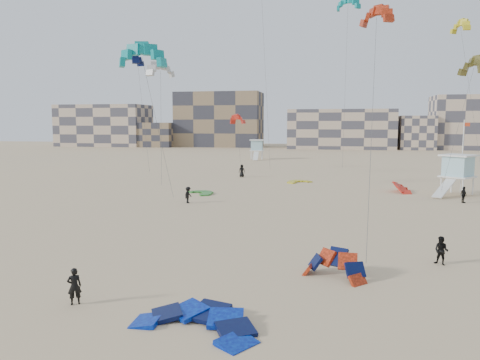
% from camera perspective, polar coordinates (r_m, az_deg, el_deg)
% --- Properties ---
extents(ground, '(320.00, 320.00, 0.00)m').
position_cam_1_polar(ground, '(22.83, -11.43, -13.37)').
color(ground, tan).
rests_on(ground, ground).
extents(kite_ground_blue, '(5.85, 6.02, 1.71)m').
position_cam_1_polar(kite_ground_blue, '(19.07, -5.31, -17.47)').
color(kite_ground_blue, '#003EBD').
rests_on(kite_ground_blue, ground).
extents(kite_ground_orange, '(4.36, 4.34, 3.27)m').
position_cam_1_polar(kite_ground_orange, '(24.94, 11.34, -11.59)').
color(kite_ground_orange, '#FF3918').
rests_on(kite_ground_orange, ground).
extents(kite_ground_green, '(4.69, 4.69, 0.60)m').
position_cam_1_polar(kite_ground_green, '(52.58, -4.78, -1.68)').
color(kite_ground_green, '#268732').
rests_on(kite_ground_green, ground).
extents(kite_ground_red_far, '(3.71, 3.56, 3.47)m').
position_cam_1_polar(kite_ground_red_far, '(56.80, 19.16, -1.40)').
color(kite_ground_red_far, '#E43300').
rests_on(kite_ground_red_far, ground).
extents(kite_ground_yellow, '(4.59, 4.62, 0.58)m').
position_cam_1_polar(kite_ground_yellow, '(62.79, 7.18, -0.30)').
color(kite_ground_yellow, gold).
rests_on(kite_ground_yellow, ground).
extents(kitesurfer_main, '(0.72, 0.67, 1.64)m').
position_cam_1_polar(kitesurfer_main, '(22.07, -19.54, -12.10)').
color(kitesurfer_main, black).
rests_on(kitesurfer_main, ground).
extents(kitesurfer_b, '(0.99, 0.93, 1.61)m').
position_cam_1_polar(kitesurfer_b, '(28.64, 23.34, -7.92)').
color(kitesurfer_b, black).
rests_on(kitesurfer_b, ground).
extents(kitesurfer_c, '(0.82, 1.16, 1.63)m').
position_cam_1_polar(kitesurfer_c, '(46.50, -6.34, -1.82)').
color(kitesurfer_c, black).
rests_on(kitesurfer_c, ground).
extents(kitesurfer_d, '(0.65, 1.03, 1.64)m').
position_cam_1_polar(kitesurfer_d, '(51.32, 25.60, -1.63)').
color(kitesurfer_d, black).
rests_on(kitesurfer_d, ground).
extents(kitesurfer_e, '(1.04, 0.83, 1.86)m').
position_cam_1_polar(kitesurfer_e, '(68.32, 0.22, 1.13)').
color(kitesurfer_e, black).
rests_on(kitesurfer_e, ground).
extents(kite_fly_teal_a, '(4.48, 6.03, 13.48)m').
position_cam_1_polar(kite_fly_teal_a, '(40.94, -11.86, 14.41)').
color(kite_fly_teal_a, '#089990').
rests_on(kite_fly_teal_a, ground).
extents(kite_fly_orange, '(4.60, 24.35, 17.61)m').
position_cam_1_polar(kite_fly_orange, '(46.38, 16.31, 18.51)').
color(kite_fly_orange, '#FF3918').
rests_on(kite_fly_orange, ground).
extents(kite_fly_grey, '(4.70, 4.74, 14.04)m').
position_cam_1_polar(kite_fly_grey, '(55.18, -9.66, 13.01)').
color(kite_fly_grey, silver).
rests_on(kite_fly_grey, ground).
extents(kite_fly_olive, '(4.56, 4.50, 13.64)m').
position_cam_1_polar(kite_fly_olive, '(52.11, 26.63, 12.20)').
color(kite_fly_olive, brown).
rests_on(kite_fly_olive, ground).
extents(kite_fly_yellow, '(5.15, 6.26, 21.96)m').
position_cam_1_polar(kite_fly_yellow, '(78.47, 25.29, 16.50)').
color(kite_fly_yellow, gold).
rests_on(kite_fly_yellow, ground).
extents(kite_fly_navy, '(3.97, 3.88, 16.90)m').
position_cam_1_polar(kite_fly_navy, '(68.53, -12.41, 14.09)').
color(kite_fly_navy, '#051037').
rests_on(kite_fly_navy, ground).
extents(kite_fly_teal_b, '(4.59, 5.67, 26.16)m').
position_cam_1_polar(kite_fly_teal_b, '(79.21, 13.03, 20.10)').
color(kite_fly_teal_b, '#089990').
rests_on(kite_fly_teal_b, ground).
extents(kite_fly_red, '(4.34, 4.37, 8.63)m').
position_cam_1_polar(kite_fly_red, '(79.68, -0.31, 7.31)').
color(kite_fly_red, '#E43300').
rests_on(kite_fly_red, ground).
extents(lifeguard_tower_near, '(4.42, 6.68, 4.45)m').
position_cam_1_polar(lifeguard_tower_near, '(56.69, 25.00, 0.56)').
color(lifeguard_tower_near, white).
rests_on(lifeguard_tower_near, ground).
extents(lifeguard_tower_far, '(3.27, 5.98, 4.29)m').
position_cam_1_polar(lifeguard_tower_far, '(102.10, 2.07, 3.73)').
color(lifeguard_tower_far, white).
rests_on(lifeguard_tower_far, ground).
extents(flagpole, '(0.67, 0.10, 8.24)m').
position_cam_1_polar(flagpole, '(58.87, 25.49, 2.82)').
color(flagpole, white).
rests_on(flagpole, ground).
extents(condo_west_a, '(30.00, 15.00, 14.00)m').
position_cam_1_polar(condo_west_a, '(169.01, -16.22, 6.39)').
color(condo_west_a, '#C1A88D').
rests_on(condo_west_a, ground).
extents(condo_west_b, '(28.00, 14.00, 18.00)m').
position_cam_1_polar(condo_west_b, '(158.42, -2.53, 7.36)').
color(condo_west_b, '#816A4E').
rests_on(condo_west_b, ground).
extents(condo_mid, '(32.00, 16.00, 12.00)m').
position_cam_1_polar(condo_mid, '(149.68, 12.20, 6.09)').
color(condo_mid, '#C1A88D').
rests_on(condo_mid, ground).
extents(condo_east, '(26.00, 14.00, 16.00)m').
position_cam_1_polar(condo_east, '(157.23, 27.04, 6.25)').
color(condo_east, '#C1A88D').
rests_on(condo_east, ground).
extents(condo_fill_left, '(12.00, 10.00, 8.00)m').
position_cam_1_polar(condo_fill_left, '(158.88, -10.10, 5.46)').
color(condo_fill_left, '#816A4E').
rests_on(condo_fill_left, ground).
extents(condo_fill_right, '(10.00, 10.00, 10.00)m').
position_cam_1_polar(condo_fill_right, '(149.55, 20.69, 5.41)').
color(condo_fill_right, '#C1A88D').
rests_on(condo_fill_right, ground).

